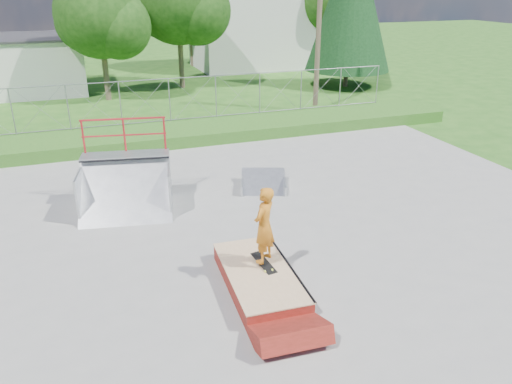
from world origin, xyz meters
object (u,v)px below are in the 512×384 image
(skater, at_px, (264,228))
(quarter_pipe, at_px, (124,171))
(flat_bank_ramp, at_px, (263,183))
(grind_box, at_px, (259,279))

(skater, bearing_deg, quarter_pipe, -104.55)
(flat_bank_ramp, bearing_deg, quarter_pipe, -155.93)
(flat_bank_ramp, xyz_separation_m, skater, (-1.82, -4.87, 1.08))
(grind_box, relative_size, flat_bank_ramp, 1.98)
(grind_box, relative_size, skater, 1.74)
(quarter_pipe, relative_size, skater, 1.47)
(grind_box, distance_m, flat_bank_ramp, 5.42)
(grind_box, distance_m, skater, 1.10)
(quarter_pipe, height_order, skater, quarter_pipe)
(quarter_pipe, distance_m, skater, 5.14)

